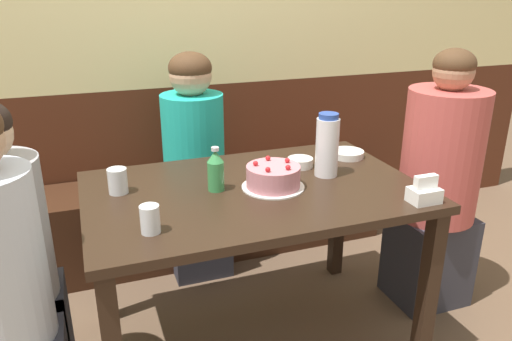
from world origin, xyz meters
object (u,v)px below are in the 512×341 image
(person_teal_shirt, at_px, (7,272))
(bowl_soup_white, at_px, (348,154))
(bowl_rice_small, at_px, (300,162))
(glass_water_tall, at_px, (150,219))
(person_pale_blue_shirt, at_px, (437,187))
(soju_bottle, at_px, (216,170))
(person_dark_striped, at_px, (195,171))
(bench_seat, at_px, (205,215))
(glass_tumbler_short, at_px, (118,181))
(napkin_holder, at_px, (424,192))
(water_pitcher, at_px, (327,146))
(birthday_cake, at_px, (273,177))

(person_teal_shirt, bearing_deg, bowl_soup_white, 8.70)
(bowl_rice_small, bearing_deg, glass_water_tall, -151.00)
(bowl_soup_white, xyz_separation_m, glass_water_tall, (-0.97, -0.44, 0.03))
(person_pale_blue_shirt, bearing_deg, soju_bottle, -0.87)
(bowl_rice_small, relative_size, person_teal_shirt, 0.10)
(person_dark_striped, bearing_deg, bowl_soup_white, 51.91)
(bench_seat, distance_m, glass_water_tall, 1.28)
(soju_bottle, height_order, glass_tumbler_short, soju_bottle)
(person_teal_shirt, bearing_deg, bench_seat, 43.18)
(person_dark_striped, bearing_deg, person_pale_blue_shirt, 56.01)
(bowl_soup_white, relative_size, person_pale_blue_shirt, 0.12)
(bowl_rice_small, relative_size, glass_tumbler_short, 1.13)
(person_pale_blue_shirt, relative_size, person_dark_striped, 1.04)
(glass_tumbler_short, distance_m, person_dark_striped, 0.73)
(napkin_holder, xyz_separation_m, person_pale_blue_shirt, (0.37, 0.35, -0.17))
(bowl_soup_white, relative_size, person_teal_shirt, 0.13)
(napkin_holder, xyz_separation_m, person_dark_striped, (-0.62, 1.02, -0.20))
(water_pitcher, xyz_separation_m, glass_water_tall, (-0.77, -0.27, -0.08))
(water_pitcher, bearing_deg, napkin_holder, -60.42)
(person_pale_blue_shirt, bearing_deg, bench_seat, -42.02)
(bowl_soup_white, distance_m, glass_water_tall, 1.07)
(soju_bottle, bearing_deg, person_teal_shirt, -176.26)
(glass_tumbler_short, bearing_deg, bench_seat, 54.38)
(birthday_cake, bearing_deg, napkin_holder, -34.12)
(bowl_soup_white, xyz_separation_m, person_dark_striped, (-0.61, 0.48, -0.18))
(birthday_cake, bearing_deg, glass_water_tall, -157.26)
(bowl_soup_white, height_order, person_teal_shirt, person_teal_shirt)
(bowl_rice_small, bearing_deg, glass_tumbler_short, -178.09)
(person_pale_blue_shirt, xyz_separation_m, person_dark_striped, (-0.99, 0.67, -0.03))
(napkin_holder, height_order, bowl_rice_small, napkin_holder)
(soju_bottle, height_order, bowl_soup_white, soju_bottle)
(birthday_cake, relative_size, glass_water_tall, 2.64)
(glass_tumbler_short, bearing_deg, person_dark_striped, 52.55)
(bowl_rice_small, bearing_deg, person_pale_blue_shirt, -12.62)
(napkin_holder, bearing_deg, bench_seat, 114.72)
(bowl_soup_white, bearing_deg, glass_tumbler_short, -176.14)
(birthday_cake, bearing_deg, water_pitcher, 11.44)
(bench_seat, distance_m, napkin_holder, 1.40)
(birthday_cake, xyz_separation_m, bowl_rice_small, (0.20, 0.18, -0.02))
(glass_tumbler_short, height_order, person_pale_blue_shirt, person_pale_blue_shirt)
(bowl_soup_white, height_order, person_dark_striped, person_dark_striped)
(napkin_holder, xyz_separation_m, glass_water_tall, (-0.98, 0.10, 0.01))
(soju_bottle, relative_size, bowl_rice_small, 1.58)
(bowl_rice_small, height_order, person_pale_blue_shirt, person_pale_blue_shirt)
(bench_seat, relative_size, person_pale_blue_shirt, 1.70)
(bench_seat, bearing_deg, person_teal_shirt, -136.82)
(bowl_rice_small, xyz_separation_m, person_pale_blue_shirt, (0.64, -0.14, -0.15))
(bench_seat, relative_size, water_pitcher, 7.89)
(glass_water_tall, height_order, glass_tumbler_short, glass_tumbler_short)
(water_pitcher, relative_size, napkin_holder, 2.41)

